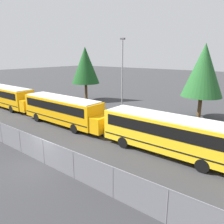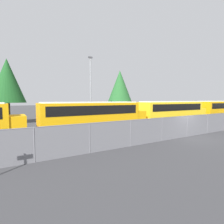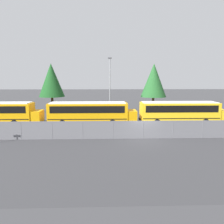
{
  "view_description": "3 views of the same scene",
  "coord_description": "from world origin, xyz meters",
  "px_view_note": "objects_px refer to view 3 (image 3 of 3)",
  "views": [
    {
      "loc": [
        12.53,
        -8.14,
        7.59
      ],
      "look_at": [
        0.52,
        7.14,
        2.42
      ],
      "focal_mm": 35.0,
      "sensor_mm": 36.0,
      "label": 1
    },
    {
      "loc": [
        -13.5,
        -9.7,
        3.28
      ],
      "look_at": [
        -3.72,
        6.69,
        1.92
      ],
      "focal_mm": 28.0,
      "sensor_mm": 36.0,
      "label": 2
    },
    {
      "loc": [
        -3.88,
        -21.78,
        6.2
      ],
      "look_at": [
        -2.98,
        6.97,
        1.71
      ],
      "focal_mm": 35.0,
      "sensor_mm": 36.0,
      "label": 3
    }
  ],
  "objects_px": {
    "school_bus_2": "(90,112)",
    "light_pole": "(110,85)",
    "school_bus_3": "(181,111)",
    "tree_0": "(154,80)",
    "tree_1": "(51,80)"
  },
  "relations": [
    {
      "from": "school_bus_3",
      "to": "tree_0",
      "type": "relative_size",
      "value": 1.32
    },
    {
      "from": "school_bus_3",
      "to": "tree_1",
      "type": "relative_size",
      "value": 1.32
    },
    {
      "from": "tree_1",
      "to": "school_bus_3",
      "type": "bearing_deg",
      "value": -29.1
    },
    {
      "from": "tree_0",
      "to": "school_bus_3",
      "type": "bearing_deg",
      "value": -84.02
    },
    {
      "from": "school_bus_2",
      "to": "tree_0",
      "type": "relative_size",
      "value": 1.32
    },
    {
      "from": "tree_0",
      "to": "light_pole",
      "type": "bearing_deg",
      "value": -150.22
    },
    {
      "from": "school_bus_2",
      "to": "light_pole",
      "type": "bearing_deg",
      "value": 68.61
    },
    {
      "from": "tree_1",
      "to": "light_pole",
      "type": "bearing_deg",
      "value": -21.46
    },
    {
      "from": "school_bus_2",
      "to": "tree_1",
      "type": "xyz_separation_m",
      "value": [
        -7.58,
        11.16,
        3.99
      ]
    },
    {
      "from": "school_bus_2",
      "to": "tree_1",
      "type": "height_order",
      "value": "tree_1"
    },
    {
      "from": "school_bus_2",
      "to": "school_bus_3",
      "type": "distance_m",
      "value": 12.16
    },
    {
      "from": "school_bus_2",
      "to": "tree_0",
      "type": "bearing_deg",
      "value": 47.06
    },
    {
      "from": "school_bus_3",
      "to": "school_bus_2",
      "type": "bearing_deg",
      "value": -179.21
    },
    {
      "from": "school_bus_2",
      "to": "school_bus_3",
      "type": "xyz_separation_m",
      "value": [
        12.16,
        0.17,
        0.0
      ]
    },
    {
      "from": "light_pole",
      "to": "tree_1",
      "type": "height_order",
      "value": "light_pole"
    }
  ]
}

